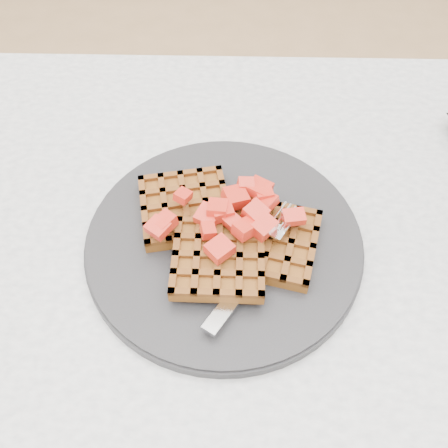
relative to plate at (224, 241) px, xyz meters
The scene contains 6 objects.
ground 0.77m from the plate, 14.18° to the right, with size 4.00×4.00×0.00m, color tan.
table 0.20m from the plate, 14.18° to the right, with size 1.20×0.80×0.75m.
plate is the anchor object (origin of this frame).
waffles 0.02m from the plate, 87.49° to the right, with size 0.21×0.18×0.03m.
strawberry_pile 0.05m from the plate, 90.00° to the left, with size 0.15×0.15×0.02m, color #A80A00, non-canonical shape.
fork 0.06m from the plate, 44.78° to the right, with size 0.02×0.18×0.02m, color silver, non-canonical shape.
Camera 1 is at (-0.15, -0.28, 1.22)m, focal length 40.00 mm.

